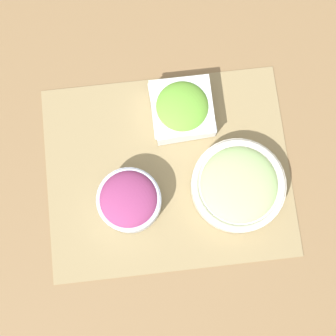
% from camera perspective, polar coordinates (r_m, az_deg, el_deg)
% --- Properties ---
extents(ground_plane, '(3.00, 3.00, 0.00)m').
position_cam_1_polar(ground_plane, '(0.95, 0.00, -0.38)').
color(ground_plane, olive).
extents(placemat, '(0.49, 0.40, 0.00)m').
position_cam_1_polar(placemat, '(0.95, 0.00, -0.36)').
color(placemat, '#937F56').
rests_on(placemat, ground_plane).
extents(cucumber_bowl, '(0.18, 0.18, 0.06)m').
position_cam_1_polar(cucumber_bowl, '(0.92, 8.57, -2.07)').
color(cucumber_bowl, silver).
rests_on(cucumber_bowl, placemat).
extents(lettuce_bowl, '(0.13, 0.13, 0.07)m').
position_cam_1_polar(lettuce_bowl, '(0.94, 1.72, 7.24)').
color(lettuce_bowl, white).
rests_on(lettuce_bowl, placemat).
extents(onion_bowl, '(0.12, 0.12, 0.07)m').
position_cam_1_polar(onion_bowl, '(0.90, -4.74, -3.92)').
color(onion_bowl, silver).
rests_on(onion_bowl, placemat).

